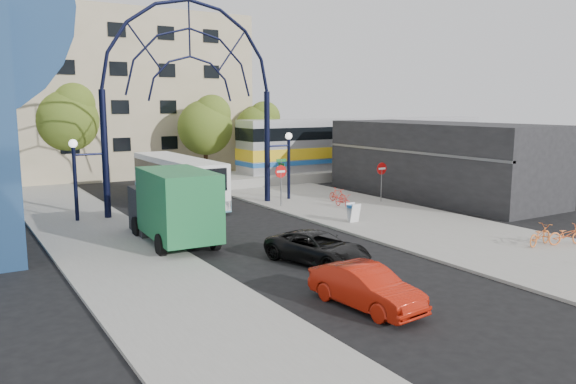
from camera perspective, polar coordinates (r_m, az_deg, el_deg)
ground at (r=21.71m, az=4.76°, el=-7.76°), size 120.00×120.00×0.00m
sidewalk_east at (r=29.71m, az=12.64°, el=-3.27°), size 8.00×56.00×0.12m
plaza_west at (r=24.25m, az=-16.62°, el=-6.19°), size 5.00×50.00×0.12m
gateway_arch at (r=33.19m, az=-9.91°, el=12.82°), size 13.64×0.44×12.10m
stop_sign at (r=33.73m, az=-0.74°, el=1.71°), size 0.80×0.07×2.50m
do_not_enter_sign at (r=35.76m, az=9.49°, el=1.97°), size 0.76×0.07×2.48m
street_name_sign at (r=34.43m, az=-0.68°, el=2.09°), size 0.70×0.70×2.80m
sandwich_board at (r=29.47m, az=6.65°, el=-1.86°), size 0.55×0.61×0.99m
commercial_block_east at (r=39.16m, az=15.04°, el=3.15°), size 6.00×16.00×5.00m
apartment_block at (r=53.65m, az=-16.33°, el=9.39°), size 20.00×12.10×14.00m
train_platform at (r=50.81m, az=8.20°, el=2.24°), size 32.00×5.00×0.80m
train_car at (r=50.59m, az=8.27°, el=5.05°), size 25.10×3.05×4.20m
tree_north_a at (r=46.51m, az=-8.25°, el=6.83°), size 4.48×4.48×7.00m
tree_north_b at (r=47.41m, az=-21.49°, el=7.14°), size 5.12×5.12×8.00m
tree_north_c at (r=50.96m, az=-2.91°, el=6.71°), size 4.16×4.16×6.50m
city_bus at (r=36.03m, az=-11.15°, el=1.25°), size 2.55×10.64×2.91m
green_truck at (r=25.72m, az=-11.68°, el=-1.41°), size 2.88×6.84×3.39m
black_suv at (r=22.29m, az=3.05°, el=-5.67°), size 3.20×4.82×1.23m
red_sedan at (r=17.66m, az=7.93°, el=-9.55°), size 1.80×4.10×1.31m
bike_near_a at (r=33.71m, az=5.60°, el=-0.86°), size 0.61×1.55×0.80m
bike_near_b at (r=35.42m, az=5.05°, el=-0.31°), size 0.58×1.52×0.89m
bike_far_a at (r=26.86m, az=24.21°, el=-4.01°), size 1.81×0.86×0.91m
bike_far_c at (r=27.47m, az=26.45°, el=-3.90°), size 1.82×1.19×0.90m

